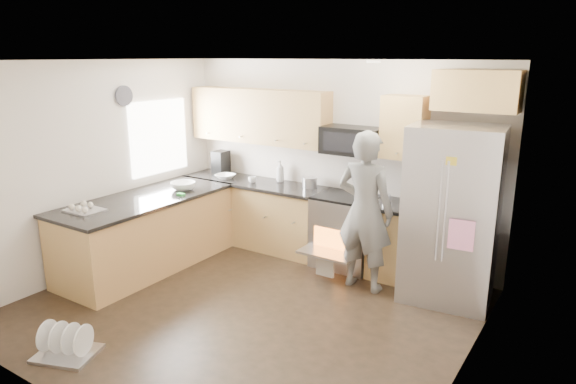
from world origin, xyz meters
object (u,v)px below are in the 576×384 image
Objects in this scene: person at (365,211)px; refrigerator at (451,215)px; stove_range at (346,215)px; dish_rack at (66,347)px.

refrigerator is at bearing -162.97° from person.
stove_range is 3.52m from dish_rack.
person reaches higher than dish_rack.
refrigerator is 3.09× the size of dish_rack.
stove_range is 0.96× the size of person.
refrigerator is at bearing 50.00° from dish_rack.
dish_rack is at bearing -136.03° from refrigerator.
refrigerator is 1.05× the size of person.
refrigerator is 4.05m from dish_rack.
person is 2.96× the size of dish_rack.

